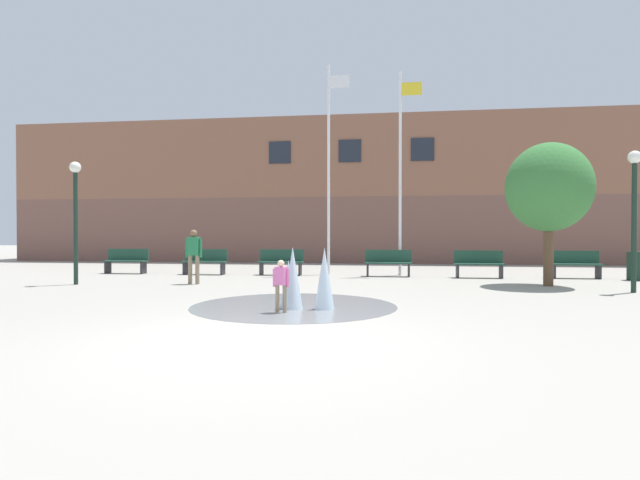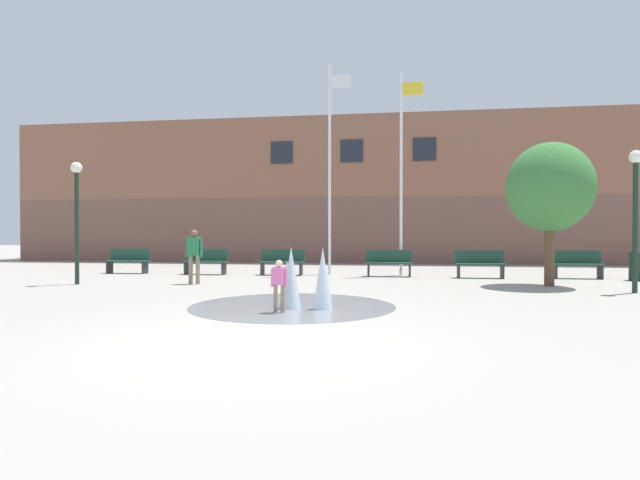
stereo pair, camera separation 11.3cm
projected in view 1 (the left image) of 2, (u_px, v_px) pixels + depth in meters
The scene contains 17 objects.
ground_plane at pixel (255, 341), 6.85m from camera, with size 100.00×100.00×0.00m, color #9E998E.
library_building at pixel (354, 194), 27.43m from camera, with size 36.00×6.05×7.34m.
splash_fountain at pixel (301, 285), 9.87m from camera, with size 4.19×4.19×1.22m.
park_bench_far_left at pixel (126, 260), 18.43m from camera, with size 1.60×0.44×0.91m.
park_bench_left_of_flagpoles at pixel (205, 261), 17.97m from camera, with size 1.60×0.44×0.91m.
park_bench_under_left_flagpole at pixel (281, 262), 17.73m from camera, with size 1.60×0.44×0.91m.
park_bench_center at pixel (388, 262), 17.17m from camera, with size 1.60×0.44×0.91m.
park_bench_near_trashcan at pixel (479, 264), 16.58m from camera, with size 1.60×0.44×0.91m.
park_bench_far_right at pixel (575, 264), 16.42m from camera, with size 1.60×0.44×0.91m.
child_with_pink_shirt at pixel (281, 282), 9.29m from camera, with size 0.31×0.19×0.99m.
teen_by_trashcan at pixel (194, 252), 14.54m from camera, with size 0.50×0.21×1.59m.
flagpole_left at pixel (329, 163), 17.87m from camera, with size 0.80×0.10×7.53m.
flagpole_right at pixel (401, 167), 17.54m from camera, with size 0.80×0.10×7.18m.
lamp_post_left_lane at pixel (75, 203), 14.39m from camera, with size 0.32×0.32×3.55m.
lamp_post_right_lane at pixel (634, 199), 12.43m from camera, with size 0.32×0.32×3.55m.
trash_can at pixel (637, 266), 15.72m from camera, with size 0.56×0.56×0.90m, color #193323.
street_tree_near_building at pixel (549, 188), 13.99m from camera, with size 2.34×2.34×4.03m.
Camera 1 is at (1.80, -6.66, 1.48)m, focal length 28.00 mm.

